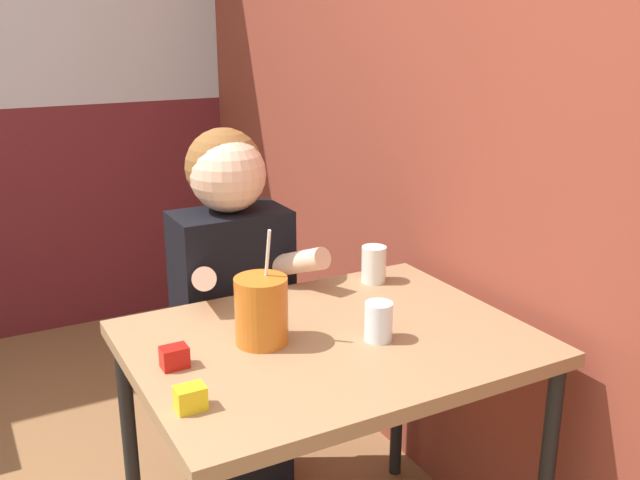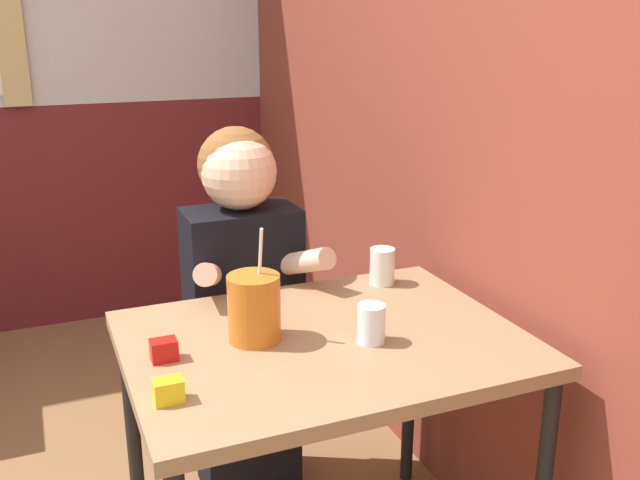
{
  "view_description": "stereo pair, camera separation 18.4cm",
  "coord_description": "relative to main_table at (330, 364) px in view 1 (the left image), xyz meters",
  "views": [
    {
      "loc": [
        0.08,
        -1.12,
        1.49
      ],
      "look_at": [
        0.91,
        0.42,
        0.94
      ],
      "focal_mm": 40.0,
      "sensor_mm": 36.0,
      "label": 1
    },
    {
      "loc": [
        0.24,
        -1.2,
        1.49
      ],
      "look_at": [
        0.91,
        0.42,
        0.94
      ],
      "focal_mm": 40.0,
      "sensor_mm": 36.0,
      "label": 2
    }
  ],
  "objects": [
    {
      "name": "brick_wall_right",
      "position": [
        0.56,
        0.92,
        0.68
      ],
      "size": [
        0.08,
        4.4,
        2.7
      ],
      "color": "brown",
      "rests_on": "ground_plane"
    },
    {
      "name": "cocktail_pitcher",
      "position": [
        -0.16,
        0.05,
        0.16
      ],
      "size": [
        0.13,
        0.13,
        0.29
      ],
      "color": "#C6661E",
      "rests_on": "main_table"
    },
    {
      "name": "main_table",
      "position": [
        0.0,
        0.0,
        0.0
      ],
      "size": [
        0.96,
        0.73,
        0.74
      ],
      "color": "#93704C",
      "rests_on": "ground_plane"
    },
    {
      "name": "condiment_mustard",
      "position": [
        -0.41,
        -0.16,
        0.1
      ],
      "size": [
        0.06,
        0.04,
        0.05
      ],
      "color": "yellow",
      "rests_on": "main_table"
    },
    {
      "name": "glass_center",
      "position": [
        0.3,
        0.27,
        0.13
      ],
      "size": [
        0.07,
        0.07,
        0.11
      ],
      "color": "silver",
      "rests_on": "main_table"
    },
    {
      "name": "condiment_ketchup",
      "position": [
        -0.39,
        0.02,
        0.1
      ],
      "size": [
        0.06,
        0.04,
        0.05
      ],
      "color": "#B7140F",
      "rests_on": "main_table"
    },
    {
      "name": "glass_near_pitcher",
      "position": [
        0.09,
        -0.07,
        0.12
      ],
      "size": [
        0.07,
        0.07,
        0.1
      ],
      "color": "silver",
      "rests_on": "main_table"
    },
    {
      "name": "person_seated",
      "position": [
        -0.06,
        0.51,
        -0.02
      ],
      "size": [
        0.42,
        0.42,
        1.19
      ],
      "color": "black",
      "rests_on": "ground_plane"
    }
  ]
}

